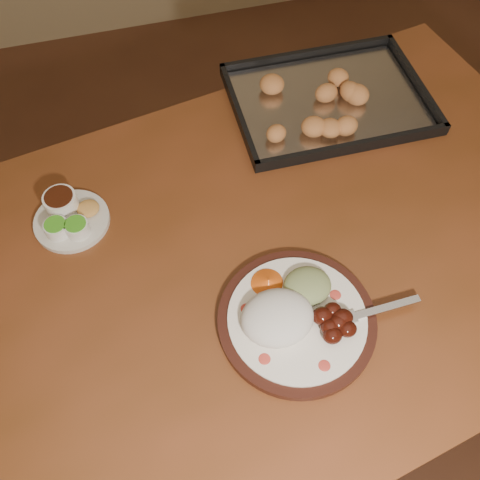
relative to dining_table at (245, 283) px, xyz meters
name	(u,v)px	position (x,y,z in m)	size (l,w,h in m)	color
ground	(326,412)	(0.22, -0.15, -0.65)	(4.00, 4.00, 0.00)	brown
dining_table	(245,283)	(0.00, 0.00, 0.00)	(1.64, 1.16, 0.75)	brown
dinner_plate	(295,316)	(0.05, -0.15, 0.12)	(0.36, 0.28, 0.06)	black
condiment_saucer	(69,216)	(-0.31, 0.18, 0.12)	(0.15, 0.15, 0.05)	beige
baking_tray	(329,98)	(0.30, 0.36, 0.11)	(0.45, 0.34, 0.05)	black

